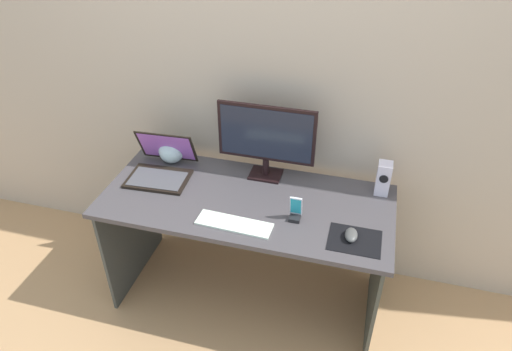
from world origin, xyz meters
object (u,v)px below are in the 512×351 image
at_px(monitor, 266,138).
at_px(fishbowl, 172,151).
at_px(keyboard_external, 234,224).
at_px(phone_in_dock, 295,211).
at_px(mouse, 351,235).
at_px(speaker_right, 383,178).
at_px(laptop, 161,168).

xyz_separation_m(monitor, fishbowl, (-0.58, 0.00, -0.18)).
bearing_deg(keyboard_external, phone_in_dock, 25.97).
bearing_deg(fishbowl, keyboard_external, -40.85).
height_order(monitor, mouse, monitor).
bearing_deg(speaker_right, mouse, -106.37).
distance_m(speaker_right, mouse, 0.44).
bearing_deg(phone_in_dock, fishbowl, 157.51).
distance_m(speaker_right, keyboard_external, 0.83).
bearing_deg(keyboard_external, fishbowl, 141.56).
bearing_deg(fishbowl, speaker_right, 0.23).
bearing_deg(fishbowl, monitor, -0.23).
distance_m(monitor, mouse, 0.70).
relative_size(monitor, phone_in_dock, 3.91).
bearing_deg(speaker_right, phone_in_dock, -139.96).
height_order(keyboard_external, phone_in_dock, phone_in_dock).
xyz_separation_m(laptop, keyboard_external, (0.53, -0.31, -0.04)).
bearing_deg(keyboard_external, laptop, 152.28).
xyz_separation_m(fishbowl, mouse, (1.10, -0.41, -0.05)).
xyz_separation_m(laptop, phone_in_dock, (0.81, -0.19, 0.00)).
height_order(fishbowl, keyboard_external, fishbowl).
distance_m(speaker_right, laptop, 1.23).
xyz_separation_m(fishbowl, keyboard_external, (0.53, -0.46, -0.07)).
bearing_deg(keyboard_external, speaker_right, 36.42).
distance_m(fishbowl, mouse, 1.17).
bearing_deg(mouse, keyboard_external, -177.05).
height_order(speaker_right, keyboard_external, speaker_right).
bearing_deg(keyboard_external, mouse, 7.70).
relative_size(fishbowl, keyboard_external, 0.40).
bearing_deg(laptop, keyboard_external, -30.14).
distance_m(fishbowl, phone_in_dock, 0.88).
height_order(speaker_right, fishbowl, speaker_right).
bearing_deg(phone_in_dock, keyboard_external, -156.45).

